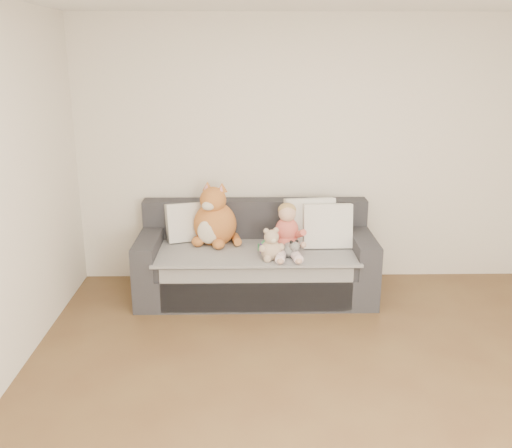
{
  "coord_description": "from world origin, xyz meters",
  "views": [
    {
      "loc": [
        -0.58,
        -3.06,
        2.23
      ],
      "look_at": [
        -0.5,
        1.87,
        0.75
      ],
      "focal_mm": 40.0,
      "sensor_mm": 36.0,
      "label": 1
    }
  ],
  "objects": [
    {
      "name": "cushion_right_front",
      "position": [
        0.18,
        2.04,
        0.68
      ],
      "size": [
        0.45,
        0.21,
        0.43
      ],
      "rotation": [
        0.0,
        0.0,
        0.01
      ],
      "color": "silver",
      "rests_on": "sofa"
    },
    {
      "name": "plush_cow",
      "position": [
        -0.19,
        1.76,
        0.55
      ],
      "size": [
        0.15,
        0.21,
        0.18
      ],
      "rotation": [
        0.0,
        0.0,
        0.42
      ],
      "color": "white",
      "rests_on": "sofa"
    },
    {
      "name": "cushion_left",
      "position": [
        -1.16,
        2.26,
        0.66
      ],
      "size": [
        0.45,
        0.31,
        0.39
      ],
      "rotation": [
        0.0,
        0.0,
        0.34
      ],
      "color": "silver",
      "rests_on": "sofa"
    },
    {
      "name": "toddler",
      "position": [
        -0.21,
        1.86,
        0.67
      ],
      "size": [
        0.33,
        0.47,
        0.47
      ],
      "rotation": [
        0.0,
        0.0,
        0.0
      ],
      "color": "#E66C51",
      "rests_on": "sofa"
    },
    {
      "name": "plush_cat",
      "position": [
        -0.89,
        2.16,
        0.7
      ],
      "size": [
        0.48,
        0.44,
        0.63
      ],
      "rotation": [
        0.0,
        0.0,
        -0.39
      ],
      "color": "#A26124",
      "rests_on": "sofa"
    },
    {
      "name": "sofa",
      "position": [
        -0.5,
        2.06,
        0.31
      ],
      "size": [
        2.2,
        0.94,
        0.85
      ],
      "color": "#2C2D32",
      "rests_on": "ground"
    },
    {
      "name": "teddy_bear",
      "position": [
        -0.36,
        1.69,
        0.59
      ],
      "size": [
        0.23,
        0.18,
        0.3
      ],
      "rotation": [
        0.0,
        0.0,
        0.29
      ],
      "color": "tan",
      "rests_on": "sofa"
    },
    {
      "name": "room_shell",
      "position": [
        0.0,
        0.42,
        1.3
      ],
      "size": [
        5.0,
        5.0,
        5.0
      ],
      "color": "brown",
      "rests_on": "ground"
    },
    {
      "name": "cushion_right_back",
      "position": [
        0.02,
        2.16,
        0.69
      ],
      "size": [
        0.5,
        0.27,
        0.45
      ],
      "rotation": [
        0.0,
        0.0,
        0.11
      ],
      "color": "silver",
      "rests_on": "sofa"
    },
    {
      "name": "sippy_cup",
      "position": [
        -0.43,
        1.87,
        0.54
      ],
      "size": [
        0.11,
        0.08,
        0.12
      ],
      "rotation": [
        0.0,
        0.0,
        -0.12
      ],
      "color": "#603A9F",
      "rests_on": "sofa"
    }
  ]
}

